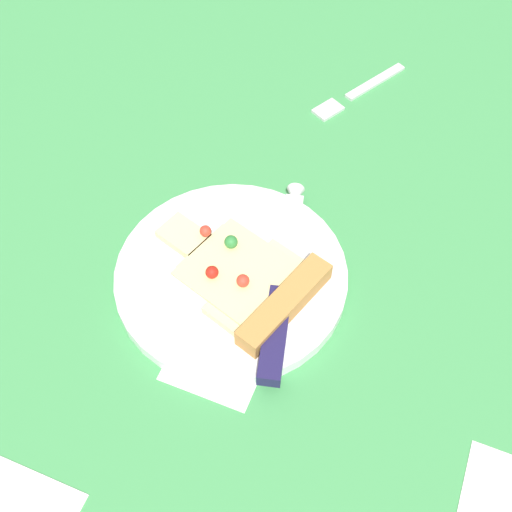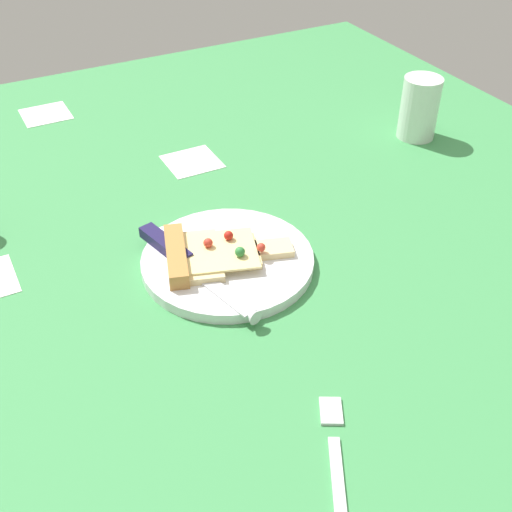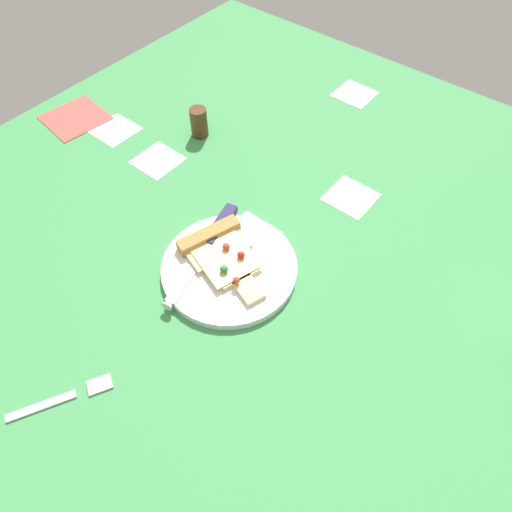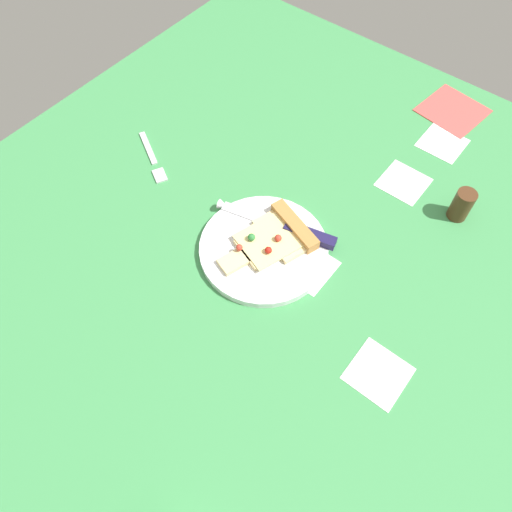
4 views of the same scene
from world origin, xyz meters
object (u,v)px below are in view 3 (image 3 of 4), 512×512
object	(u,v)px
pizza_slice	(222,253)
pepper_shaker	(199,122)
plate	(229,268)
knife	(208,243)
fork	(66,397)
napkin	(75,118)

from	to	relation	value
pizza_slice	pepper_shaker	xyz separation A→B (cm)	(-23.69, -27.67, 0.96)
plate	knife	distance (cm)	6.07
knife	pepper_shaker	distance (cm)	33.74
pizza_slice	fork	world-z (taller)	pizza_slice
pepper_shaker	napkin	world-z (taller)	pepper_shaker
plate	pepper_shaker	xyz separation A→B (cm)	(-24.48, -30.08, 2.55)
pepper_shaker	plate	bearing A→B (deg)	50.86
knife	pizza_slice	bearing A→B (deg)	161.39
knife	pepper_shaker	xyz separation A→B (cm)	(-23.41, -24.26, 1.17)
plate	pizza_slice	world-z (taller)	pizza_slice
pepper_shaker	napkin	bearing A→B (deg)	-62.36
pepper_shaker	fork	world-z (taller)	pepper_shaker
fork	pizza_slice	bearing A→B (deg)	116.57
pizza_slice	pepper_shaker	size ratio (longest dim) A/B	2.86
pizza_slice	pepper_shaker	bearing A→B (deg)	-112.55
pizza_slice	napkin	size ratio (longest dim) A/B	1.46
knife	plate	bearing A→B (deg)	155.74
plate	napkin	xyz separation A→B (cm)	(-10.34, -57.07, -0.57)
plate	pizza_slice	size ratio (longest dim) A/B	1.26
pepper_shaker	fork	distance (cm)	62.98
pizza_slice	fork	size ratio (longest dim) A/B	1.33
pizza_slice	napkin	bearing A→B (deg)	-81.90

